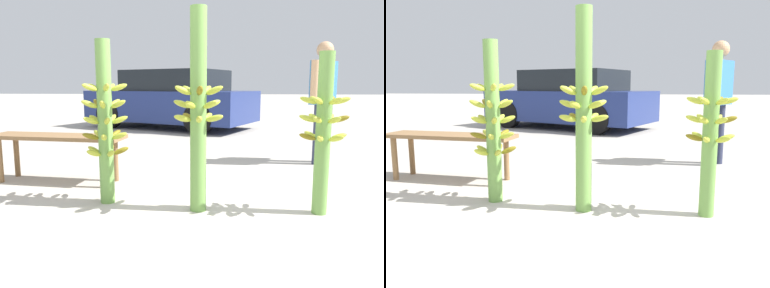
% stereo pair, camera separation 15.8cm
% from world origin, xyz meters
% --- Properties ---
extents(ground_plane, '(80.00, 80.00, 0.00)m').
position_xyz_m(ground_plane, '(0.00, 0.00, 0.00)').
color(ground_plane, '#B2AA9E').
extents(banana_stalk_left, '(0.41, 0.41, 1.43)m').
position_xyz_m(banana_stalk_left, '(-0.89, 0.31, 0.72)').
color(banana_stalk_left, '#6B9E47').
rests_on(banana_stalk_left, ground_plane).
extents(banana_stalk_center, '(0.42, 0.42, 1.65)m').
position_xyz_m(banana_stalk_center, '(-0.07, 0.17, 0.83)').
color(banana_stalk_center, '#6B9E47').
rests_on(banana_stalk_center, ground_plane).
extents(banana_stalk_right, '(0.40, 0.38, 1.30)m').
position_xyz_m(banana_stalk_right, '(0.92, 0.18, 0.68)').
color(banana_stalk_right, '#6B9E47').
rests_on(banana_stalk_right, ground_plane).
extents(vendor_person, '(0.47, 0.56, 1.60)m').
position_xyz_m(vendor_person, '(1.42, 2.23, 0.95)').
color(vendor_person, '#2D334C').
rests_on(vendor_person, ground_plane).
extents(market_bench, '(1.49, 0.53, 0.51)m').
position_xyz_m(market_bench, '(-1.65, 0.98, 0.43)').
color(market_bench, olive).
rests_on(market_bench, ground_plane).
extents(parked_car, '(4.37, 3.28, 1.39)m').
position_xyz_m(parked_car, '(-1.16, 6.26, 0.68)').
color(parked_car, navy).
rests_on(parked_car, ground_plane).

